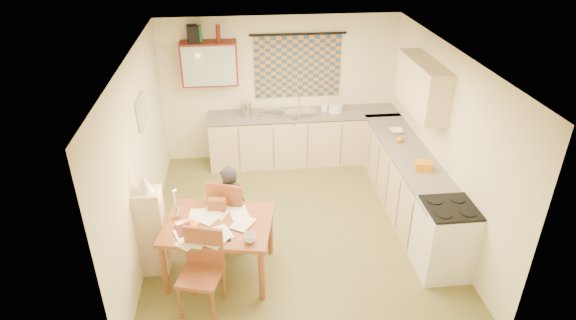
{
  "coord_description": "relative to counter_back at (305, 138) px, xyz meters",
  "views": [
    {
      "loc": [
        -0.71,
        -5.56,
        4.12
      ],
      "look_at": [
        -0.08,
        0.2,
        0.98
      ],
      "focal_mm": 30.0,
      "sensor_mm": 36.0,
      "label": 1
    }
  ],
  "objects": [
    {
      "name": "candle_flame",
      "position": [
        -1.9,
        -2.67,
        0.71
      ],
      "size": [
        0.02,
        0.02,
        0.02
      ],
      "primitive_type": "sphere",
      "color": "#FFCC66",
      "rests_on": "dining_table"
    },
    {
      "name": "counter_right",
      "position": [
        1.29,
        -1.66,
        -0.0
      ],
      "size": [
        0.62,
        2.95,
        0.92
      ],
      "color": "tan",
      "rests_on": "floor"
    },
    {
      "name": "letter_rack",
      "position": [
        -1.45,
        -2.52,
        0.38
      ],
      "size": [
        0.23,
        0.13,
        0.16
      ],
      "primitive_type": "cube",
      "rotation": [
        0.0,
        0.0,
        -0.16
      ],
      "color": "brown",
      "rests_on": "dining_table"
    },
    {
      "name": "window_blind",
      "position": [
        -0.11,
        0.27,
        1.2
      ],
      "size": [
        1.45,
        0.03,
        1.05
      ],
      "primitive_type": "cube",
      "color": "navy",
      "rests_on": "wall_back"
    },
    {
      "name": "wall_front",
      "position": [
        -0.41,
        -4.21,
        0.8
      ],
      "size": [
        4.0,
        0.02,
        2.5
      ],
      "primitive_type": "cube",
      "color": "#F2EDC3",
      "rests_on": "floor"
    },
    {
      "name": "ceiling",
      "position": [
        -0.41,
        -1.95,
        2.06
      ],
      "size": [
        4.0,
        4.5,
        0.02
      ],
      "primitive_type": "cube",
      "color": "white",
      "rests_on": "floor"
    },
    {
      "name": "floor",
      "position": [
        -0.41,
        -1.95,
        -0.46
      ],
      "size": [
        4.0,
        4.5,
        0.02
      ],
      "primitive_type": "cube",
      "color": "brown",
      "rests_on": "ground"
    },
    {
      "name": "soap_bottle",
      "position": [
        0.33,
        0.05,
        0.57
      ],
      "size": [
        0.11,
        0.11,
        0.2
      ],
      "primitive_type": "imported",
      "rotation": [
        0.0,
        0.0,
        0.12
      ],
      "color": "white",
      "rests_on": "counter_back"
    },
    {
      "name": "mug",
      "position": [
        -1.08,
        -3.2,
        0.35
      ],
      "size": [
        0.24,
        0.24,
        0.11
      ],
      "primitive_type": "imported",
      "rotation": [
        0.0,
        0.0,
        -0.44
      ],
      "color": "white",
      "rests_on": "dining_table"
    },
    {
      "name": "eyeglasses",
      "position": [
        -1.35,
        -3.14,
        0.31
      ],
      "size": [
        0.13,
        0.05,
        0.02
      ],
      "primitive_type": "cube",
      "rotation": [
        0.0,
        0.0,
        -0.01
      ],
      "color": "black",
      "rests_on": "dining_table"
    },
    {
      "name": "lampshade",
      "position": [
        -2.25,
        -2.65,
        0.81
      ],
      "size": [
        0.2,
        0.2,
        0.22
      ],
      "primitive_type": "cone",
      "color": "beige",
      "rests_on": "shelf_stand"
    },
    {
      "name": "kettle",
      "position": [
        -1.01,
        0.0,
        0.59
      ],
      "size": [
        0.21,
        0.21,
        0.24
      ],
      "primitive_type": "cylinder",
      "rotation": [
        0.0,
        0.0,
        -0.17
      ],
      "color": "silver",
      "rests_on": "counter_back"
    },
    {
      "name": "wall_right",
      "position": [
        1.6,
        -1.95,
        0.8
      ],
      "size": [
        0.02,
        4.5,
        2.5
      ],
      "primitive_type": "cube",
      "color": "#F2EDC3",
      "rests_on": "floor"
    },
    {
      "name": "print_canvas",
      "position": [
        -2.35,
        -1.55,
        1.25
      ],
      "size": [
        0.01,
        0.42,
        0.32
      ],
      "primitive_type": "cube",
      "color": "silver",
      "rests_on": "wall_left"
    },
    {
      "name": "upper_cabinet_right",
      "position": [
        1.42,
        -1.4,
        1.4
      ],
      "size": [
        0.34,
        1.3,
        0.7
      ],
      "primitive_type": "cube",
      "color": "tan",
      "rests_on": "wall_right"
    },
    {
      "name": "orange_bag",
      "position": [
        1.29,
        -2.12,
        0.53
      ],
      "size": [
        0.25,
        0.21,
        0.12
      ],
      "primitive_type": "cube",
      "rotation": [
        0.0,
        0.0,
        -0.24
      ],
      "color": "orange",
      "rests_on": "counter_right"
    },
    {
      "name": "shelf_stand",
      "position": [
        -2.25,
        -2.65,
        0.13
      ],
      "size": [
        0.32,
        0.3,
        1.16
      ],
      "primitive_type": "cube",
      "color": "tan",
      "rests_on": "floor"
    },
    {
      "name": "wall_cabinet",
      "position": [
        -1.56,
        0.13,
        1.35
      ],
      "size": [
        0.9,
        0.34,
        0.7
      ],
      "primitive_type": "cube",
      "color": "#58180F",
      "rests_on": "wall_back"
    },
    {
      "name": "bottle_brown",
      "position": [
        -1.39,
        0.13,
        1.83
      ],
      "size": [
        0.08,
        0.08,
        0.26
      ],
      "primitive_type": "cylinder",
      "rotation": [
        0.0,
        0.0,
        -0.22
      ],
      "color": "#58180F",
      "rests_on": "wall_cabinet"
    },
    {
      "name": "book",
      "position": [
        -1.85,
        -2.79,
        0.31
      ],
      "size": [
        0.39,
        0.39,
        0.02
      ],
      "primitive_type": "imported",
      "rotation": [
        0.0,
        0.0,
        -0.66
      ],
      "color": "orange",
      "rests_on": "dining_table"
    },
    {
      "name": "dish_rack",
      "position": [
        -0.57,
        -0.0,
        0.5
      ],
      "size": [
        0.43,
        0.4,
        0.06
      ],
      "primitive_type": "cube",
      "rotation": [
        0.0,
        0.0,
        -0.35
      ],
      "color": "silver",
      "rests_on": "counter_back"
    },
    {
      "name": "bottle_green",
      "position": [
        -1.67,
        0.13,
        1.83
      ],
      "size": [
        0.09,
        0.09,
        0.26
      ],
      "primitive_type": "cylinder",
      "rotation": [
        0.0,
        0.0,
        0.31
      ],
      "color": "#195926",
      "rests_on": "wall_cabinet"
    },
    {
      "name": "orange_box",
      "position": [
        -1.77,
        -3.0,
        0.32
      ],
      "size": [
        0.12,
        0.09,
        0.04
      ],
      "primitive_type": "cube",
      "rotation": [
        0.0,
        0.0,
        0.05
      ],
      "color": "orange",
      "rests_on": "dining_table"
    },
    {
      "name": "wall_cabinet_glass",
      "position": [
        -1.56,
        -0.04,
        1.35
      ],
      "size": [
        0.84,
        0.02,
        0.64
      ],
      "primitive_type": "cube",
      "color": "#99B2A5",
      "rests_on": "wall_back"
    },
    {
      "name": "bowl",
      "position": [
        1.29,
        -0.93,
        0.49
      ],
      "size": [
        0.24,
        0.24,
        0.05
      ],
      "primitive_type": "imported",
      "rotation": [
        0.0,
        0.0,
        -0.07
      ],
      "color": "white",
      "rests_on": "counter_right"
    },
    {
      "name": "mixing_bowl",
      "position": [
        0.52,
        0.0,
        0.55
      ],
      "size": [
        0.25,
        0.25,
        0.16
      ],
      "primitive_type": "cylinder",
      "rotation": [
        0.0,
        0.0,
        0.04
      ],
      "color": "white",
      "rests_on": "counter_back"
    },
    {
      "name": "speaker",
      "position": [
        -1.78,
        0.13,
        1.83
      ],
      "size": [
        0.2,
        0.23,
        0.26
      ],
      "primitive_type": "cube",
      "rotation": [
        0.0,
        0.0,
        0.2
      ],
      "color": "black",
      "rests_on": "wall_cabinet"
    },
    {
      "name": "chair_near",
      "position": [
        -1.64,
        -3.37,
        -0.15
      ],
      "size": [
        0.55,
        0.55,
        0.98
      ],
      "rotation": [
        0.0,
        0.0,
        -0.29
      ],
      "color": "brown",
      "rests_on": "floor"
    },
    {
      "name": "magazine",
      "position": [
        -1.91,
        -2.95,
        0.31
      ],
      "size": [
        0.32,
        0.35,
        0.02
      ],
      "primitive_type": "imported",
      "rotation": [
        0.0,
        0.0,
        0.32
      ],
      "color": "maroon",
      "rests_on": "dining_table"
    },
    {
      "name": "stove",
      "position": [
        1.29,
        -3.05,
        0.02
      ],
      "size": [
        0.62,
        0.62,
        0.95
      ],
      "color": "white",
      "rests_on": "floor"
    },
    {
      "name": "wall_left",
      "position": [
        -2.42,
        -1.95,
        0.8
      ],
      "size": [
        0.02,
        4.5,
        2.5
      ],
      "primitive_type": "cube",
      "color": "#F2EDC3",
      "rests_on": "floor"
    },
    {
      "name": "curtain_rod",
      "position": [
        -0.11,
        0.25,
        1.75
      ],
      "size": [
        1.6,
        0.04,
        0.04
      ],
      "primitive_type": "cylinder",
      "rotation": [
        0.0,
        1.57,
        0.0
      ],
      "color": "black",
      "rests_on": "wall_back"
    },
    {
      "name": "tap",
      "position": [
        -0.08,
        0.18,
        0.61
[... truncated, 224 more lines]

